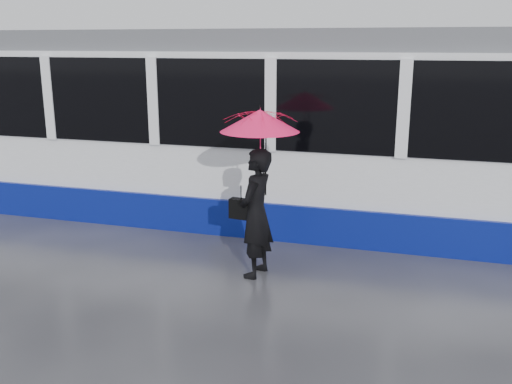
% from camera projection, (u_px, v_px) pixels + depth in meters
% --- Properties ---
extents(ground, '(90.00, 90.00, 0.00)m').
position_uv_depth(ground, '(196.00, 262.00, 8.40)').
color(ground, '#2A2A2F').
rests_on(ground, ground).
extents(rails, '(34.00, 1.51, 0.02)m').
position_uv_depth(rails, '(246.00, 214.00, 10.72)').
color(rails, '#3F3D38').
rests_on(rails, ground).
extents(tram, '(26.00, 2.56, 3.35)m').
position_uv_depth(tram, '(209.00, 127.00, 10.50)').
color(tram, white).
rests_on(tram, ground).
extents(woman, '(0.51, 0.70, 1.78)m').
position_uv_depth(woman, '(256.00, 213.00, 7.74)').
color(woman, black).
rests_on(woman, ground).
extents(umbrella, '(1.18, 1.18, 1.20)m').
position_uv_depth(umbrella, '(260.00, 136.00, 7.45)').
color(umbrella, '#FF155E').
rests_on(umbrella, ground).
extents(handbag, '(0.33, 0.18, 0.46)m').
position_uv_depth(handbag, '(241.00, 209.00, 7.81)').
color(handbag, black).
rests_on(handbag, ground).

